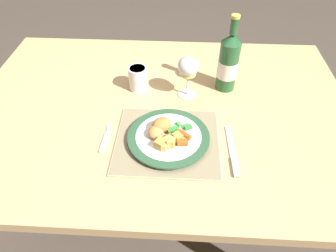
{
  "coord_description": "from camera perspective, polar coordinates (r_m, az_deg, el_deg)",
  "views": [
    {
      "loc": [
        0.07,
        -0.82,
        1.44
      ],
      "look_at": [
        0.04,
        -0.14,
        0.78
      ],
      "focal_mm": 32.0,
      "sensor_mm": 36.0,
      "label": 1
    }
  ],
  "objects": [
    {
      "name": "ground_plane",
      "position": [
        1.65,
        -0.99,
        -16.2
      ],
      "size": [
        6.0,
        6.0,
        0.0
      ],
      "primitive_type": "plane",
      "color": "#4C4238"
    },
    {
      "name": "dining_table",
      "position": [
        1.13,
        -1.39,
        0.51
      ],
      "size": [
        1.37,
        0.95,
        0.74
      ],
      "color": "tan",
      "rests_on": "ground"
    },
    {
      "name": "placemat",
      "position": [
        0.95,
        -0.1,
        -2.85
      ],
      "size": [
        0.33,
        0.29,
        0.01
      ],
      "color": "#CCB789",
      "rests_on": "dining_table"
    },
    {
      "name": "dinner_plate",
      "position": [
        0.94,
        0.1,
        -2.21
      ],
      "size": [
        0.26,
        0.26,
        0.02
      ],
      "color": "white",
      "rests_on": "placemat"
    },
    {
      "name": "breaded_croquettes",
      "position": [
        0.93,
        -1.61,
        -0.25
      ],
      "size": [
        0.09,
        0.1,
        0.04
      ],
      "color": "#B77F3D",
      "rests_on": "dinner_plate"
    },
    {
      "name": "green_beans_pile",
      "position": [
        0.94,
        2.26,
        -1.03
      ],
      "size": [
        0.08,
        0.08,
        0.02
      ],
      "color": "green",
      "rests_on": "dinner_plate"
    },
    {
      "name": "glazed_carrots",
      "position": [
        0.91,
        1.84,
        -2.35
      ],
      "size": [
        0.1,
        0.07,
        0.02
      ],
      "color": "orange",
      "rests_on": "dinner_plate"
    },
    {
      "name": "fork",
      "position": [
        0.97,
        -11.89,
        -2.59
      ],
      "size": [
        0.02,
        0.12,
        0.01
      ],
      "color": "silver",
      "rests_on": "dining_table"
    },
    {
      "name": "table_knife",
      "position": [
        0.93,
        12.22,
        -5.33
      ],
      "size": [
        0.03,
        0.21,
        0.01
      ],
      "color": "silver",
      "rests_on": "dining_table"
    },
    {
      "name": "wine_glass",
      "position": [
        1.06,
        3.89,
        10.94
      ],
      "size": [
        0.08,
        0.08,
        0.16
      ],
      "color": "silver",
      "rests_on": "dining_table"
    },
    {
      "name": "bottle",
      "position": [
        1.12,
        11.41,
        11.72
      ],
      "size": [
        0.07,
        0.07,
        0.29
      ],
      "color": "#23562D",
      "rests_on": "dining_table"
    },
    {
      "name": "roast_potatoes",
      "position": [
        0.89,
        0.08,
        -3.11
      ],
      "size": [
        0.09,
        0.07,
        0.03
      ],
      "color": "#DBB256",
      "rests_on": "dinner_plate"
    },
    {
      "name": "drinking_cup",
      "position": [
        1.14,
        -5.72,
        9.11
      ],
      "size": [
        0.07,
        0.07,
        0.09
      ],
      "color": "white",
      "rests_on": "dining_table"
    }
  ]
}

